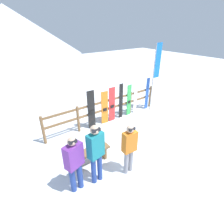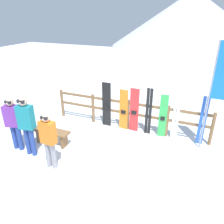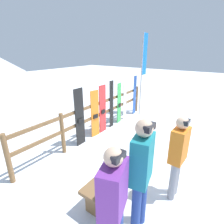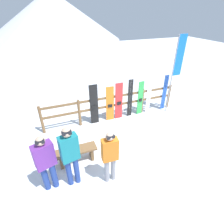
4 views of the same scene
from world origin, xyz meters
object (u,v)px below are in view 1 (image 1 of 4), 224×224
at_px(person_purple, 74,161).
at_px(snowboard_red, 112,105).
at_px(bench, 91,154).
at_px(person_orange, 129,146).
at_px(person_teal, 96,150).
at_px(ski_pair_blue, 147,94).
at_px(rental_flag, 156,69).
at_px(snowboard_orange, 105,108).
at_px(ski_pair_white, 135,97).
at_px(ski_pair_black, 121,101).
at_px(snowboard_green, 129,100).
at_px(snowboard_black_stripe, 91,110).

distance_m(person_purple, snowboard_red, 3.69).
bearing_deg(bench, person_orange, -53.57).
xyz_separation_m(bench, person_teal, (-0.21, -0.68, 0.68)).
height_order(ski_pair_blue, rental_flag, rental_flag).
xyz_separation_m(snowboard_orange, snowboard_red, (0.37, 0.00, 0.05)).
height_order(snowboard_red, rental_flag, rental_flag).
bearing_deg(snowboard_red, person_teal, -133.01).
distance_m(person_teal, ski_pair_white, 4.37).
relative_size(ski_pair_black, rental_flag, 0.51).
bearing_deg(rental_flag, snowboard_orange, 175.00).
bearing_deg(ski_pair_black, snowboard_green, -0.42).
xyz_separation_m(snowboard_green, ski_pair_blue, (1.17, 0.00, 0.06)).
bearing_deg(ski_pair_blue, snowboard_black_stripe, -179.94).
relative_size(snowboard_black_stripe, snowboard_orange, 1.12).
height_order(bench, snowboard_green, snowboard_green).
xyz_separation_m(snowboard_black_stripe, ski_pair_blue, (3.12, 0.00, -0.02)).
distance_m(person_purple, ski_pair_black, 4.07).
bearing_deg(rental_flag, person_teal, -154.10).
bearing_deg(snowboard_orange, snowboard_black_stripe, 179.99).
bearing_deg(snowboard_black_stripe, ski_pair_white, 0.08).
height_order(snowboard_black_stripe, ski_pair_white, ski_pair_white).
distance_m(person_teal, person_purple, 0.57).
relative_size(person_orange, ski_pair_white, 0.95).
distance_m(person_teal, rental_flag, 5.14).
bearing_deg(person_orange, bench, 126.43).
bearing_deg(ski_pair_blue, person_orange, -142.51).
bearing_deg(snowboard_orange, snowboard_green, 0.00).
distance_m(ski_pair_white, ski_pair_blue, 0.78).
bearing_deg(ski_pair_white, snowboard_black_stripe, -179.92).
relative_size(ski_pair_white, rental_flag, 0.52).
height_order(ski_pair_white, ski_pair_blue, ski_pair_white).
relative_size(snowboard_orange, ski_pair_white, 0.88).
bearing_deg(ski_pair_blue, ski_pair_white, 180.00).
xyz_separation_m(snowboard_black_stripe, snowboard_green, (1.95, -0.00, -0.08)).
bearing_deg(snowboard_black_stripe, rental_flag, -4.04).
bearing_deg(snowboard_orange, ski_pair_black, 0.23).
relative_size(person_orange, snowboard_green, 1.07).
xyz_separation_m(snowboard_black_stripe, ski_pair_black, (1.49, 0.00, -0.00)).
relative_size(person_teal, snowboard_orange, 1.22).
bearing_deg(snowboard_black_stripe, snowboard_red, -0.00).
distance_m(snowboard_black_stripe, rental_flag, 3.49).
distance_m(snowboard_black_stripe, snowboard_orange, 0.63).
distance_m(bench, person_teal, 0.98).
bearing_deg(snowboard_black_stripe, snowboard_orange, -0.01).
distance_m(person_orange, ski_pair_black, 3.27).
height_order(person_purple, snowboard_green, person_purple).
xyz_separation_m(person_purple, ski_pair_blue, (4.95, 2.37, -0.14)).
relative_size(ski_pair_blue, rental_flag, 0.50).
xyz_separation_m(person_teal, ski_pair_black, (2.76, 2.44, -0.23)).
bearing_deg(ski_pair_black, person_teal, -138.50).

